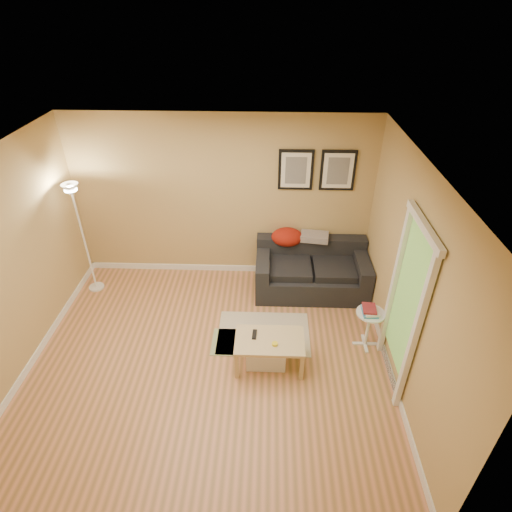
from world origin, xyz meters
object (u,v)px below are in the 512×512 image
coffee_table (269,352)px  storage_bin (266,353)px  side_table (368,329)px  sofa (312,269)px  book_stack (370,310)px  floor_lamp (85,242)px

coffee_table → storage_bin: 0.08m
storage_bin → side_table: size_ratio=0.90×
sofa → storage_bin: (-0.67, -1.53, -0.22)m
sofa → book_stack: size_ratio=6.87×
sofa → book_stack: (0.62, -1.18, 0.22)m
storage_bin → floor_lamp: 3.14m
storage_bin → floor_lamp: floor_lamp is taller
book_stack → floor_lamp: size_ratio=0.14×
storage_bin → side_table: (1.31, 0.35, 0.12)m
side_table → book_stack: bearing=171.5°
coffee_table → floor_lamp: bearing=171.1°
book_stack → floor_lamp: (-4.00, 1.09, 0.24)m
coffee_table → floor_lamp: size_ratio=0.47×
coffee_table → sofa: bearing=87.3°
side_table → floor_lamp: 4.20m
floor_lamp → side_table: bearing=-15.2°
coffee_table → floor_lamp: floor_lamp is taller
coffee_table → floor_lamp: (-2.75, 1.48, 0.63)m
book_stack → floor_lamp: bearing=154.1°
floor_lamp → sofa: bearing=1.5°
coffee_table → storage_bin: coffee_table is taller
coffee_table → storage_bin: size_ratio=1.67×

